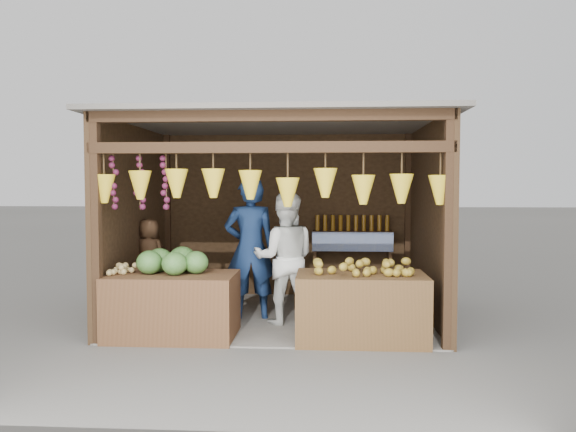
% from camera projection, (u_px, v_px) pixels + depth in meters
% --- Properties ---
extents(ground, '(80.00, 80.00, 0.00)m').
position_uv_depth(ground, '(279.00, 317.00, 7.63)').
color(ground, '#514F49').
rests_on(ground, ground).
extents(stall_structure, '(4.30, 3.30, 2.66)m').
position_uv_depth(stall_structure, '(276.00, 195.00, 7.50)').
color(stall_structure, slate).
rests_on(stall_structure, ground).
extents(back_shelf, '(1.25, 0.32, 1.32)m').
position_uv_depth(back_shelf, '(352.00, 244.00, 8.80)').
color(back_shelf, '#382314').
rests_on(back_shelf, ground).
extents(counter_left, '(1.48, 0.85, 0.75)m').
position_uv_depth(counter_left, '(173.00, 306.00, 6.58)').
color(counter_left, '#472A17').
rests_on(counter_left, ground).
extents(counter_right, '(1.48, 0.85, 0.77)m').
position_uv_depth(counter_right, '(361.00, 307.00, 6.45)').
color(counter_right, '#50371A').
rests_on(counter_right, ground).
extents(stool, '(0.30, 0.30, 0.28)m').
position_uv_depth(stool, '(150.00, 302.00, 7.90)').
color(stool, black).
rests_on(stool, ground).
extents(man_standing, '(0.74, 0.54, 1.89)m').
position_uv_depth(man_standing, '(250.00, 249.00, 7.46)').
color(man_standing, navy).
rests_on(man_standing, ground).
extents(woman_standing, '(0.86, 0.69, 1.70)m').
position_uv_depth(woman_standing, '(285.00, 258.00, 7.22)').
color(woman_standing, white).
rests_on(woman_standing, ground).
extents(vendor_seated, '(0.59, 0.48, 1.04)m').
position_uv_depth(vendor_seated, '(149.00, 256.00, 7.87)').
color(vendor_seated, '#543721').
rests_on(vendor_seated, stool).
extents(melon_pile, '(1.00, 0.50, 0.32)m').
position_uv_depth(melon_pile, '(172.00, 260.00, 6.57)').
color(melon_pile, '#184D14').
rests_on(melon_pile, counter_left).
extents(tanfruit_pile, '(0.34, 0.40, 0.13)m').
position_uv_depth(tanfruit_pile, '(122.00, 268.00, 6.55)').
color(tanfruit_pile, '#A5894C').
rests_on(tanfruit_pile, counter_left).
extents(mango_pile, '(1.40, 0.64, 0.22)m').
position_uv_depth(mango_pile, '(369.00, 265.00, 6.38)').
color(mango_pile, '#B16017').
rests_on(mango_pile, counter_right).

